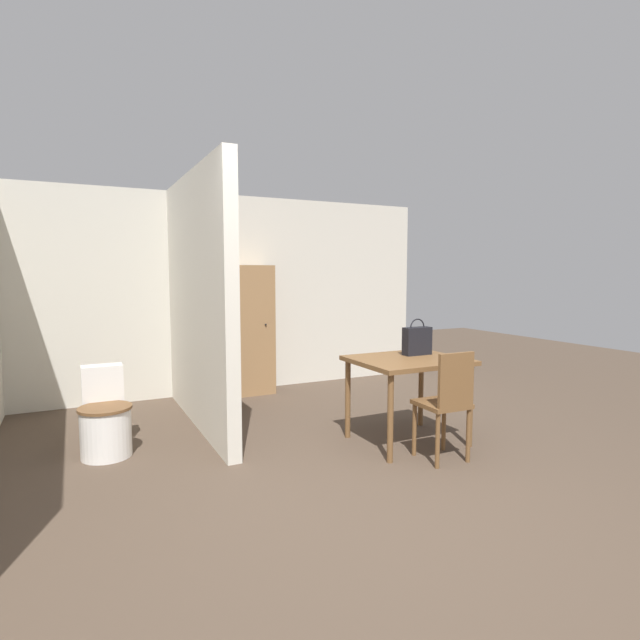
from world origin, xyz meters
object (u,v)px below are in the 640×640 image
at_px(wooden_cabinet, 248,330).
at_px(dining_table, 408,368).
at_px(toilet, 105,420).
at_px(handbag, 417,341).
at_px(wooden_chair, 447,401).

bearing_deg(wooden_cabinet, dining_table, -73.55).
height_order(dining_table, wooden_cabinet, wooden_cabinet).
xyz_separation_m(toilet, wooden_cabinet, (1.76, 1.52, 0.52)).
relative_size(handbag, wooden_cabinet, 0.21).
xyz_separation_m(toilet, handbag, (2.65, -0.76, 0.61)).
distance_m(wooden_chair, handbag, 0.77).
xyz_separation_m(dining_table, wooden_cabinet, (-0.71, 2.39, 0.13)).
relative_size(toilet, handbag, 2.14).
distance_m(dining_table, wooden_chair, 0.55).
bearing_deg(wooden_cabinet, toilet, -139.17).
relative_size(dining_table, wooden_chair, 1.06).
relative_size(dining_table, wooden_cabinet, 0.59).
height_order(toilet, handbag, handbag).
bearing_deg(toilet, wooden_cabinet, 40.83).
height_order(handbag, wooden_cabinet, wooden_cabinet).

